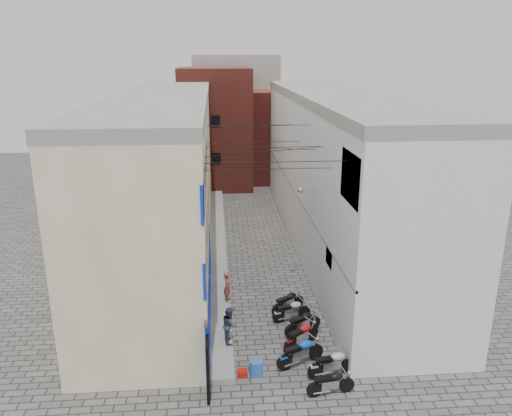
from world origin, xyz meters
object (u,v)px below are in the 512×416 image
object	(u,v)px
motorcycle_e	(303,322)
person_a	(227,287)
motorcycle_a	(331,382)
person_b	(230,325)
water_jug_far	(254,368)
motorcycle_b	(333,362)
motorcycle_g	(288,301)
motorcycle_c	(301,351)
motorcycle_d	(302,334)
motorcycle_f	(292,310)
red_crate	(242,373)
water_jug_near	(258,368)

from	to	relation	value
motorcycle_e	person_a	distance (m)	4.02
motorcycle_a	person_b	bearing A→B (deg)	-142.02
water_jug_far	motorcycle_a	bearing A→B (deg)	-26.75
motorcycle_b	motorcycle_g	size ratio (longest dim) A/B	1.04
motorcycle_c	motorcycle_b	bearing A→B (deg)	29.87
motorcycle_d	motorcycle_c	bearing A→B (deg)	-47.07
motorcycle_a	motorcycle_d	world-z (taller)	motorcycle_d
motorcycle_b	motorcycle_g	distance (m)	4.85
motorcycle_f	motorcycle_e	bearing A→B (deg)	0.11
motorcycle_c	red_crate	xyz separation A→B (m)	(-2.19, -0.51, -0.46)
motorcycle_b	motorcycle_e	xyz separation A→B (m)	(-0.56, 2.93, -0.03)
water_jug_far	motorcycle_e	bearing A→B (deg)	50.37
motorcycle_a	person_b	xyz separation A→B (m)	(-3.31, 3.15, 0.49)
motorcycle_d	person_a	xyz separation A→B (m)	(-2.83, 3.55, 0.42)
motorcycle_a	red_crate	bearing A→B (deg)	-121.70
person_a	motorcycle_f	bearing A→B (deg)	-117.84
motorcycle_c	motorcycle_e	distance (m)	2.23
water_jug_near	water_jug_far	xyz separation A→B (m)	(-0.13, 0.00, 0.00)
water_jug_near	water_jug_far	size ratio (longest dim) A/B	1.00
motorcycle_b	motorcycle_d	distance (m)	2.12
person_a	motorcycle_b	bearing A→B (deg)	-145.40
motorcycle_b	person_b	xyz separation A→B (m)	(-3.60, 2.13, 0.44)
motorcycle_d	motorcycle_e	distance (m)	0.98
motorcycle_c	motorcycle_d	distance (m)	1.25
motorcycle_d	motorcycle_f	size ratio (longest dim) A/B	1.04
motorcycle_c	water_jug_far	size ratio (longest dim) A/B	3.57
motorcycle_b	red_crate	xyz separation A→B (m)	(-3.22, 0.24, -0.43)
water_jug_near	motorcycle_d	bearing A→B (deg)	42.50
motorcycle_b	person_a	distance (m)	6.60
motorcycle_e	water_jug_far	distance (m)	3.50
person_a	person_b	xyz separation A→B (m)	(0.00, -3.39, 0.03)
motorcycle_a	motorcycle_f	bearing A→B (deg)	178.13
water_jug_far	red_crate	bearing A→B (deg)	180.00
red_crate	water_jug_near	bearing A→B (deg)	0.00
motorcycle_a	motorcycle_f	size ratio (longest dim) A/B	0.96
motorcycle_a	motorcycle_b	bearing A→B (deg)	155.56
motorcycle_g	motorcycle_a	bearing A→B (deg)	-26.64
motorcycle_e	motorcycle_g	distance (m)	1.87
person_a	person_b	distance (m)	3.39
motorcycle_b	red_crate	world-z (taller)	motorcycle_b
motorcycle_e	water_jug_far	xyz separation A→B (m)	(-2.23, -2.69, -0.24)
motorcycle_c	water_jug_near	bearing A→B (deg)	-96.92
person_a	motorcycle_a	bearing A→B (deg)	-151.66
motorcycle_b	motorcycle_f	bearing A→B (deg)	-178.99
motorcycle_c	motorcycle_f	xyz separation A→B (m)	(0.16, 3.24, -0.07)
motorcycle_g	red_crate	xyz separation A→B (m)	(-2.31, -4.52, -0.41)
water_jug_far	motorcycle_d	bearing A→B (deg)	40.66
motorcycle_b	water_jug_near	world-z (taller)	motorcycle_b
motorcycle_g	water_jug_near	size ratio (longest dim) A/B	3.24
motorcycle_g	water_jug_near	world-z (taller)	motorcycle_g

